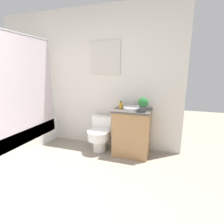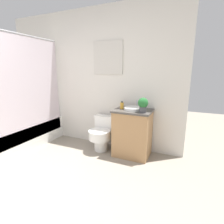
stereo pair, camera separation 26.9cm
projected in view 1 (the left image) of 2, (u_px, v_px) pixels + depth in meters
name	position (u px, v px, depth m)	size (l,w,h in m)	color
wall_back	(85.00, 79.00, 3.31)	(3.60, 0.07, 2.50)	silver
shower_area	(18.00, 135.00, 3.13)	(0.60, 1.49, 1.98)	white
toilet	(100.00, 134.00, 3.14)	(0.39, 0.50, 0.60)	white
vanity	(132.00, 132.00, 2.95)	(0.61, 0.47, 0.79)	#AD7F51
sink	(133.00, 108.00, 2.88)	(0.31, 0.35, 0.13)	white
soap_bottle	(121.00, 105.00, 2.92)	(0.06, 0.06, 0.13)	gold
potted_plant	(143.00, 104.00, 2.67)	(0.16, 0.16, 0.23)	#4C4C51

